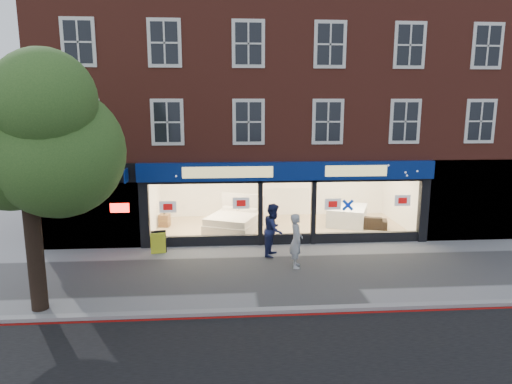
{
  "coord_description": "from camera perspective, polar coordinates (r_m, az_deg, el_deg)",
  "views": [
    {
      "loc": [
        -2.5,
        -14.17,
        5.52
      ],
      "look_at": [
        -1.26,
        2.5,
        2.23
      ],
      "focal_mm": 32.0,
      "sensor_mm": 36.0,
      "label": 1
    }
  ],
  "objects": [
    {
      "name": "a_board",
      "position": [
        17.34,
        -12.09,
        -6.19
      ],
      "size": [
        0.61,
        0.44,
        0.85
      ],
      "primitive_type": "cube",
      "rotation": [
        0.0,
        0.0,
        0.17
      ],
      "color": "yellow",
      "rests_on": "ground"
    },
    {
      "name": "mattress_stack",
      "position": [
        21.04,
        11.32,
        -2.87
      ],
      "size": [
        2.25,
        2.48,
        0.8
      ],
      "rotation": [
        0.0,
        0.0,
        -0.39
      ],
      "color": "silver",
      "rests_on": "showroom_floor"
    },
    {
      "name": "kerb_stone",
      "position": [
        12.77,
        7.69,
        -14.28
      ],
      "size": [
        60.0,
        0.25,
        0.12
      ],
      "primitive_type": "cube",
      "color": "gray",
      "rests_on": "ground"
    },
    {
      "name": "building",
      "position": [
        21.28,
        2.53,
        14.24
      ],
      "size": [
        19.0,
        8.26,
        10.3
      ],
      "color": "brown",
      "rests_on": "ground"
    },
    {
      "name": "sofa",
      "position": [
        20.63,
        13.4,
        -3.58
      ],
      "size": [
        2.06,
        1.28,
        0.56
      ],
      "primitive_type": "imported",
      "rotation": [
        0.0,
        0.0,
        2.84
      ],
      "color": "black",
      "rests_on": "showroom_floor"
    },
    {
      "name": "ground",
      "position": [
        15.41,
        5.45,
        -9.9
      ],
      "size": [
        120.0,
        120.0,
        0.0
      ],
      "primitive_type": "plane",
      "color": "gray",
      "rests_on": "ground"
    },
    {
      "name": "kerb_line",
      "position": [
        12.62,
        7.87,
        -14.89
      ],
      "size": [
        60.0,
        0.1,
        0.01
      ],
      "primitive_type": "cube",
      "color": "#8C0A07",
      "rests_on": "ground"
    },
    {
      "name": "pedestrian_blue",
      "position": [
        16.64,
        2.22,
        -4.73
      ],
      "size": [
        1.01,
        1.13,
        1.94
      ],
      "primitive_type": "imported",
      "rotation": [
        0.0,
        0.0,
        1.22
      ],
      "color": "#1C234F",
      "rests_on": "ground"
    },
    {
      "name": "showroom_floor",
      "position": [
        20.33,
        2.98,
        -4.48
      ],
      "size": [
        11.0,
        4.5,
        0.1
      ],
      "primitive_type": "cube",
      "color": "tan",
      "rests_on": "ground"
    },
    {
      "name": "pedestrian_grey",
      "position": [
        15.54,
        5.06,
        -6.06
      ],
      "size": [
        0.5,
        0.71,
        1.87
      ],
      "primitive_type": "imported",
      "rotation": [
        0.0,
        0.0,
        1.49
      ],
      "color": "#B0B3B8",
      "rests_on": "ground"
    },
    {
      "name": "street_tree",
      "position": [
        13.01,
        -27.43,
        7.35
      ],
      "size": [
        4.0,
        3.2,
        6.6
      ],
      "color": "black",
      "rests_on": "ground"
    },
    {
      "name": "display_bed",
      "position": [
        19.74,
        -2.72,
        -3.65
      ],
      "size": [
        2.79,
        3.0,
        1.38
      ],
      "rotation": [
        0.0,
        0.0,
        -0.41
      ],
      "color": "#F1E2D1",
      "rests_on": "showroom_floor"
    },
    {
      "name": "bedside_table",
      "position": [
        20.66,
        -11.37,
        -3.49
      ],
      "size": [
        0.52,
        0.52,
        0.55
      ],
      "primitive_type": "cube",
      "rotation": [
        0.0,
        0.0,
        -0.18
      ],
      "color": "brown",
      "rests_on": "showroom_floor"
    }
  ]
}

